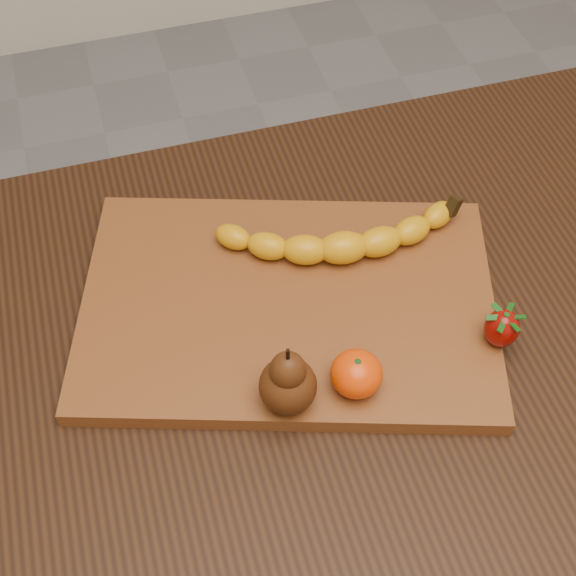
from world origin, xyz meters
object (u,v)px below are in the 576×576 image
object	(u,v)px
cutting_board	(288,305)
pear	(288,377)
table	(351,379)
mandarin	(356,374)

from	to	relation	value
cutting_board	pear	xyz separation A→B (m)	(-0.04, -0.12, 0.05)
table	cutting_board	bearing A→B (deg)	142.47
mandarin	table	bearing A→B (deg)	68.41
pear	mandarin	world-z (taller)	pear
table	mandarin	bearing A→B (deg)	-111.59
cutting_board	pear	bearing A→B (deg)	-88.74
table	mandarin	distance (m)	0.16
cutting_board	pear	world-z (taller)	pear
table	pear	size ratio (longest dim) A/B	11.23
table	cutting_board	distance (m)	0.13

